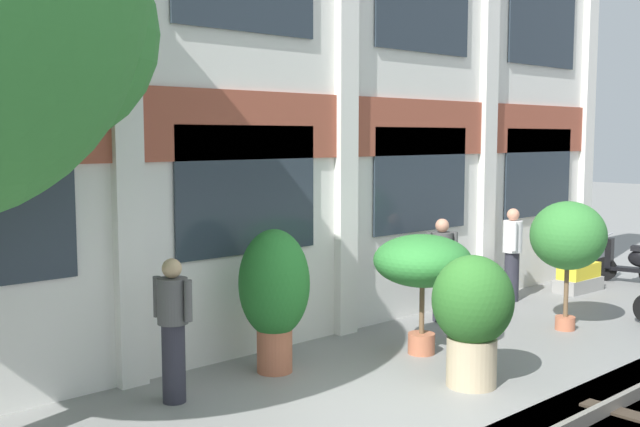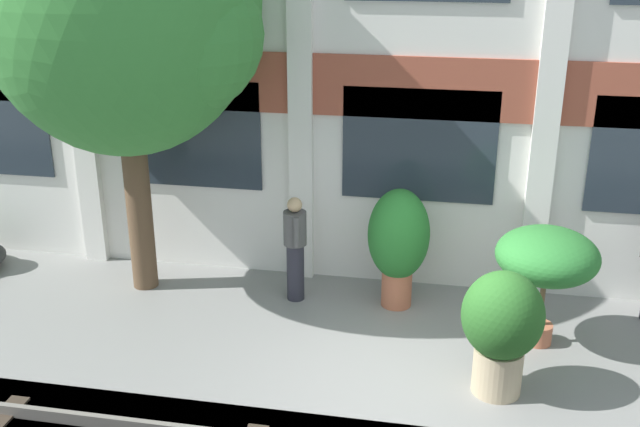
{
  "view_description": "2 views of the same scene",
  "coord_description": "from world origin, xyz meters",
  "px_view_note": "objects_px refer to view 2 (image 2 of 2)",
  "views": [
    {
      "loc": [
        -5.94,
        -5.18,
        2.96
      ],
      "look_at": [
        0.65,
        2.06,
        1.94
      ],
      "focal_mm": 42.0,
      "sensor_mm": 36.0,
      "label": 1
    },
    {
      "loc": [
        0.53,
        -7.95,
        5.28
      ],
      "look_at": [
        -1.19,
        1.19,
        1.69
      ],
      "focal_mm": 42.0,
      "sensor_mm": 36.0,
      "label": 2
    }
  ],
  "objects_px": {
    "broadleaf_tree": "(120,7)",
    "resident_by_doorway": "(295,246)",
    "potted_plant_terracotta_small": "(547,258)",
    "potted_plant_ribbed_drum": "(399,239)",
    "potted_plant_stone_basin": "(502,325)"
  },
  "relations": [
    {
      "from": "broadleaf_tree",
      "to": "resident_by_doorway",
      "type": "relative_size",
      "value": 4.02
    },
    {
      "from": "broadleaf_tree",
      "to": "potted_plant_terracotta_small",
      "type": "relative_size",
      "value": 3.98
    },
    {
      "from": "potted_plant_ribbed_drum",
      "to": "potted_plant_stone_basin",
      "type": "height_order",
      "value": "potted_plant_ribbed_drum"
    },
    {
      "from": "potted_plant_stone_basin",
      "to": "resident_by_doorway",
      "type": "bearing_deg",
      "value": 146.74
    },
    {
      "from": "broadleaf_tree",
      "to": "potted_plant_terracotta_small",
      "type": "xyz_separation_m",
      "value": [
        5.9,
        -0.65,
        -2.99
      ]
    },
    {
      "from": "potted_plant_ribbed_drum",
      "to": "broadleaf_tree",
      "type": "bearing_deg",
      "value": -178.78
    },
    {
      "from": "potted_plant_ribbed_drum",
      "to": "potted_plant_stone_basin",
      "type": "distance_m",
      "value": 2.43
    },
    {
      "from": "broadleaf_tree",
      "to": "potted_plant_ribbed_drum",
      "type": "xyz_separation_m",
      "value": [
        3.91,
        0.08,
        -3.18
      ]
    },
    {
      "from": "resident_by_doorway",
      "to": "potted_plant_terracotta_small",
      "type": "bearing_deg",
      "value": 150.98
    },
    {
      "from": "potted_plant_stone_basin",
      "to": "potted_plant_ribbed_drum",
      "type": "bearing_deg",
      "value": 124.95
    },
    {
      "from": "broadleaf_tree",
      "to": "potted_plant_terracotta_small",
      "type": "bearing_deg",
      "value": -6.27
    },
    {
      "from": "potted_plant_terracotta_small",
      "to": "potted_plant_ribbed_drum",
      "type": "relative_size",
      "value": 0.9
    },
    {
      "from": "broadleaf_tree",
      "to": "potted_plant_stone_basin",
      "type": "relative_size",
      "value": 4.15
    },
    {
      "from": "potted_plant_terracotta_small",
      "to": "resident_by_doorway",
      "type": "height_order",
      "value": "potted_plant_terracotta_small"
    },
    {
      "from": "potted_plant_ribbed_drum",
      "to": "resident_by_doorway",
      "type": "height_order",
      "value": "potted_plant_ribbed_drum"
    }
  ]
}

